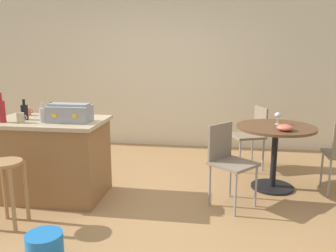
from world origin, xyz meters
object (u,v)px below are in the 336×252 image
at_px(kitchen_island, 51,158).
at_px(cup_1, 27,112).
at_px(folding_chair_left, 252,132).
at_px(bottle_0, 2,111).
at_px(dining_table, 275,141).
at_px(toolbox, 70,113).
at_px(bottle_2, 51,112).
at_px(folding_chair_near, 228,158).
at_px(bottle_3, 25,112).
at_px(wine_glass, 278,115).
at_px(wooden_stool, 7,180).
at_px(serving_bowl, 285,128).
at_px(cup_0, 21,118).
at_px(plastic_bucket, 45,248).
at_px(bottle_1, 43,115).

xyz_separation_m(kitchen_island, cup_1, (-0.37, 0.22, 0.48)).
height_order(folding_chair_left, bottle_0, bottle_0).
distance_m(dining_table, toolbox, 2.35).
xyz_separation_m(folding_chair_left, bottle_2, (-2.29, -1.28, 0.44)).
distance_m(dining_table, folding_chair_near, 0.77).
height_order(bottle_3, wine_glass, bottle_3).
xyz_separation_m(wooden_stool, serving_bowl, (2.63, 1.08, 0.35)).
bearing_deg(bottle_3, wooden_stool, -75.35).
bearing_deg(kitchen_island, cup_0, -136.00).
xyz_separation_m(dining_table, bottle_0, (-2.91, -0.80, 0.42)).
distance_m(kitchen_island, toolbox, 0.61).
relative_size(wooden_stool, bottle_2, 3.39).
distance_m(dining_table, cup_0, 2.84).
distance_m(kitchen_island, bottle_2, 0.51).
relative_size(bottle_2, cup_1, 1.55).
distance_m(folding_chair_near, bottle_3, 2.26).
height_order(toolbox, bottle_3, bottle_3).
bearing_deg(cup_1, wooden_stool, -72.53).
xyz_separation_m(toolbox, cup_1, (-0.65, 0.29, -0.05)).
bearing_deg(folding_chair_near, cup_1, 176.16).
bearing_deg(serving_bowl, plastic_bucket, -141.88).
height_order(folding_chair_near, wine_glass, wine_glass).
relative_size(toolbox, bottle_3, 1.95).
xyz_separation_m(kitchen_island, serving_bowl, (2.56, 0.36, 0.35)).
height_order(bottle_3, cup_1, bottle_3).
height_order(bottle_0, bottle_2, bottle_0).
xyz_separation_m(toolbox, wine_glass, (2.25, 0.78, -0.11)).
relative_size(kitchen_island, plastic_bucket, 4.29).
relative_size(kitchen_island, wooden_stool, 1.94).
height_order(toolbox, cup_1, toolbox).
distance_m(wooden_stool, plastic_bucket, 0.86).
distance_m(folding_chair_left, bottle_3, 2.93).
xyz_separation_m(wooden_stool, bottle_2, (0.09, 0.77, 0.50)).
height_order(kitchen_island, folding_chair_left, kitchen_island).
bearing_deg(bottle_1, bottle_3, 159.27).
bearing_deg(wooden_stool, bottle_3, 104.65).
distance_m(bottle_0, serving_bowl, 3.02).
xyz_separation_m(wooden_stool, wine_glass, (2.61, 1.42, 0.42)).
xyz_separation_m(bottle_0, cup_1, (0.04, 0.42, -0.08)).
relative_size(toolbox, bottle_0, 1.39).
relative_size(dining_table, toolbox, 2.08).
distance_m(bottle_1, cup_0, 0.23).
distance_m(cup_1, plastic_bucket, 1.88).
distance_m(folding_chair_left, bottle_1, 2.76).
relative_size(folding_chair_left, plastic_bucket, 3.04).
distance_m(folding_chair_near, cup_0, 2.21).
height_order(wooden_stool, cup_1, cup_1).
relative_size(wooden_stool, serving_bowl, 3.50).
height_order(folding_chair_left, bottle_2, bottle_2).
xyz_separation_m(bottle_2, cup_0, (-0.22, -0.25, -0.02)).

